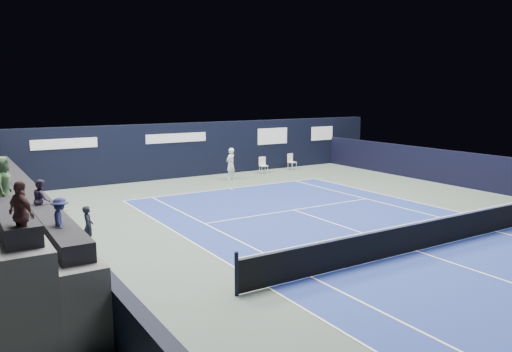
{
  "coord_description": "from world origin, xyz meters",
  "views": [
    {
      "loc": [
        -12.03,
        -9.89,
        4.85
      ],
      "look_at": [
        -0.89,
        7.93,
        1.3
      ],
      "focal_mm": 35.0,
      "sensor_mm": 36.0,
      "label": 1
    }
  ],
  "objects_px": {
    "tennis_player": "(231,164)",
    "tennis_net": "(418,235)",
    "line_judge_chair": "(64,220)",
    "folding_chair_back_b": "(291,160)",
    "folding_chair_back_a": "(263,162)"
  },
  "relations": [
    {
      "from": "tennis_net",
      "to": "tennis_player",
      "type": "distance_m",
      "value": 14.34
    },
    {
      "from": "folding_chair_back_b",
      "to": "line_judge_chair",
      "type": "bearing_deg",
      "value": -160.12
    },
    {
      "from": "line_judge_chair",
      "to": "tennis_net",
      "type": "height_order",
      "value": "tennis_net"
    },
    {
      "from": "folding_chair_back_a",
      "to": "tennis_net",
      "type": "distance_m",
      "value": 15.71
    },
    {
      "from": "folding_chair_back_a",
      "to": "tennis_net",
      "type": "relative_size",
      "value": 0.08
    },
    {
      "from": "tennis_player",
      "to": "folding_chair_back_b",
      "type": "bearing_deg",
      "value": 12.68
    },
    {
      "from": "folding_chair_back_b",
      "to": "tennis_player",
      "type": "distance_m",
      "value": 5.14
    },
    {
      "from": "folding_chair_back_a",
      "to": "tennis_player",
      "type": "relative_size",
      "value": 0.56
    },
    {
      "from": "folding_chair_back_a",
      "to": "folding_chair_back_b",
      "type": "distance_m",
      "value": 2.31
    },
    {
      "from": "folding_chair_back_b",
      "to": "tennis_net",
      "type": "distance_m",
      "value": 16.67
    },
    {
      "from": "line_judge_chair",
      "to": "tennis_net",
      "type": "relative_size",
      "value": 0.07
    },
    {
      "from": "tennis_player",
      "to": "tennis_net",
      "type": "bearing_deg",
      "value": -95.57
    },
    {
      "from": "tennis_net",
      "to": "tennis_player",
      "type": "relative_size",
      "value": 7.3
    },
    {
      "from": "folding_chair_back_a",
      "to": "line_judge_chair",
      "type": "height_order",
      "value": "folding_chair_back_a"
    },
    {
      "from": "folding_chair_back_b",
      "to": "line_judge_chair",
      "type": "height_order",
      "value": "folding_chair_back_b"
    }
  ]
}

